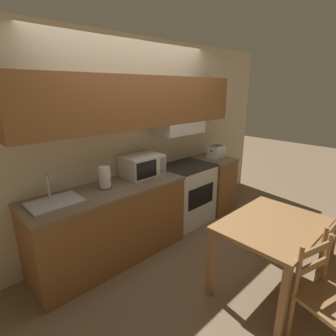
{
  "coord_description": "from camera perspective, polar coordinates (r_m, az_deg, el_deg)",
  "views": [
    {
      "loc": [
        -2.02,
        -2.72,
        1.95
      ],
      "look_at": [
        0.05,
        -0.56,
        1.03
      ],
      "focal_mm": 28.0,
      "sensor_mm": 36.0,
      "label": 1
    }
  ],
  "objects": [
    {
      "name": "lower_counter_main",
      "position": [
        3.16,
        -12.32,
        -11.81
      ],
      "size": [
        1.83,
        0.64,
        0.88
      ],
      "color": "brown",
      "rests_on": "ground_plane"
    },
    {
      "name": "microwave",
      "position": [
        3.32,
        -5.67,
        0.61
      ],
      "size": [
        0.49,
        0.38,
        0.26
      ],
      "color": "silver",
      "rests_on": "lower_counter_main"
    },
    {
      "name": "wall_back",
      "position": [
        3.38,
        -6.31,
        9.45
      ],
      "size": [
        5.46,
        0.38,
        2.55
      ],
      "color": "beige",
      "rests_on": "ground_plane"
    },
    {
      "name": "stove_range",
      "position": [
        3.92,
        3.87,
        -5.58
      ],
      "size": [
        0.76,
        0.59,
        0.88
      ],
      "color": "silver",
      "rests_on": "ground_plane"
    },
    {
      "name": "dining_table",
      "position": [
        2.74,
        21.65,
        -12.95
      ],
      "size": [
        1.02,
        0.77,
        0.74
      ],
      "color": "#9E7042",
      "rests_on": "ground_plane"
    },
    {
      "name": "ground_plane",
      "position": [
        3.91,
        -6.39,
        -12.97
      ],
      "size": [
        16.0,
        16.0,
        0.0
      ],
      "primitive_type": "plane",
      "color": "#7F664C"
    },
    {
      "name": "lower_counter_right_stub",
      "position": [
        4.37,
        9.62,
        -3.38
      ],
      "size": [
        0.48,
        0.64,
        0.88
      ],
      "color": "brown",
      "rests_on": "ground_plane"
    },
    {
      "name": "sink_basin",
      "position": [
        2.75,
        -23.35,
        -6.83
      ],
      "size": [
        0.49,
        0.35,
        0.28
      ],
      "color": "#B7BABF",
      "rests_on": "lower_counter_main"
    },
    {
      "name": "toaster",
      "position": [
        4.25,
        10.44,
        3.55
      ],
      "size": [
        0.26,
        0.19,
        0.19
      ],
      "color": "silver",
      "rests_on": "lower_counter_right_stub"
    },
    {
      "name": "paper_towel_roll",
      "position": [
        2.97,
        -13.6,
        -2.04
      ],
      "size": [
        0.15,
        0.15,
        0.24
      ],
      "color": "black",
      "rests_on": "lower_counter_main"
    },
    {
      "name": "chair_left_of_table",
      "position": [
        2.49,
        31.0,
        -23.33
      ],
      "size": [
        0.47,
        0.47,
        0.86
      ],
      "rotation": [
        0.0,
        0.0,
        -0.27
      ],
      "color": "#9E7042",
      "rests_on": "ground_plane"
    }
  ]
}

